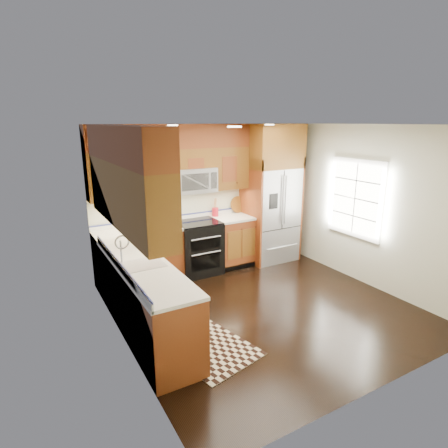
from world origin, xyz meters
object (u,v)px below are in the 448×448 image
knife_block (155,219)px  rug (201,342)px  range (198,248)px  refrigerator (271,194)px  utensil_crock (215,210)px

knife_block → rug: bearing=-96.5°
range → refrigerator: size_ratio=0.36×
range → knife_block: 0.93m
range → refrigerator: 1.76m
range → knife_block: (-0.70, 0.18, 0.58)m
range → rug: size_ratio=0.66×
utensil_crock → rug: bearing=-122.3°
utensil_crock → refrigerator: bearing=-14.0°
range → knife_block: knife_block is taller
refrigerator → rug: bearing=-141.4°
range → refrigerator: refrigerator is taller
rug → knife_block: 2.46m
range → refrigerator: bearing=-1.4°
range → rug: 2.29m
range → utensil_crock: 0.79m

